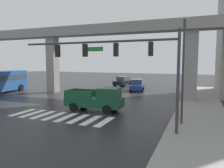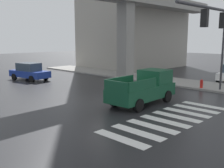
{
  "view_description": "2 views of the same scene",
  "coord_description": "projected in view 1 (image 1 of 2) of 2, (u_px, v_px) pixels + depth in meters",
  "views": [
    {
      "loc": [
        10.1,
        -18.93,
        4.33
      ],
      "look_at": [
        2.05,
        0.83,
        2.12
      ],
      "focal_mm": 34.7,
      "sensor_mm": 36.0,
      "label": 1
    },
    {
      "loc": [
        -11.58,
        -11.98,
        4.12
      ],
      "look_at": [
        1.21,
        0.44,
        1.04
      ],
      "focal_mm": 42.25,
      "sensor_mm": 36.0,
      "label": 2
    }
  ],
  "objects": [
    {
      "name": "sidewalk_east",
      "position": [
        200.0,
        109.0,
        19.66
      ],
      "size": [
        4.0,
        36.0,
        0.15
      ],
      "primitive_type": "cube",
      "color": "gray",
      "rests_on": "ground"
    },
    {
      "name": "sedan_black",
      "position": [
        123.0,
        81.0,
        38.52
      ],
      "size": [
        2.38,
        4.49,
        1.72
      ],
      "color": "black",
      "rests_on": "ground"
    },
    {
      "name": "traffic_signal_mast",
      "position": [
        118.0,
        56.0,
        13.54
      ],
      "size": [
        10.89,
        0.32,
        6.2
      ],
      "color": "#38383D",
      "rests_on": "ground"
    },
    {
      "name": "elevated_overpass",
      "position": [
        113.0,
        35.0,
        26.64
      ],
      "size": [
        50.7,
        2.22,
        8.92
      ],
      "color": "gray",
      "rests_on": "ground"
    },
    {
      "name": "fire_hydrant",
      "position": [
        177.0,
        114.0,
        16.09
      ],
      "size": [
        0.24,
        0.24,
        0.85
      ],
      "color": "red",
      "rests_on": "ground"
    },
    {
      "name": "ground_plane",
      "position": [
        90.0,
        105.0,
        21.68
      ],
      "size": [
        120.0,
        120.0,
        0.0
      ],
      "primitive_type": "plane",
      "color": "#232326"
    },
    {
      "name": "sedan_blue",
      "position": [
        137.0,
        85.0,
        32.33
      ],
      "size": [
        2.51,
        4.54,
        1.72
      ],
      "color": "#1E3899",
      "rests_on": "ground"
    },
    {
      "name": "street_lamp_mid_block",
      "position": [
        190.0,
        60.0,
        23.99
      ],
      "size": [
        0.44,
        0.7,
        7.24
      ],
      "color": "#38383D",
      "rests_on": "ground"
    },
    {
      "name": "pickup_truck",
      "position": [
        97.0,
        100.0,
        19.13
      ],
      "size": [
        5.17,
        2.23,
        2.08
      ],
      "color": "#14472D",
      "rests_on": "ground"
    },
    {
      "name": "street_lamp_near_corner",
      "position": [
        183.0,
        58.0,
        14.26
      ],
      "size": [
        0.44,
        0.7,
        7.24
      ],
      "color": "#38383D",
      "rests_on": "ground"
    },
    {
      "name": "crosswalk_stripes",
      "position": [
        60.0,
        117.0,
        17.08
      ],
      "size": [
        8.25,
        2.8,
        0.01
      ],
      "color": "silver",
      "rests_on": "ground"
    }
  ]
}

